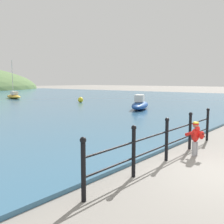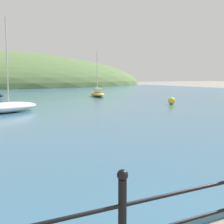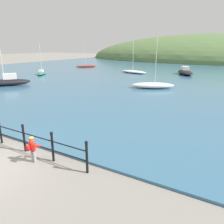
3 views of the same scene
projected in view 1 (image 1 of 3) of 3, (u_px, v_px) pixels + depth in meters
ground_plane at (222, 172)px, 6.32m from camera, size 200.00×200.00×0.00m
iron_railing at (167, 138)px, 7.18m from camera, size 6.52×0.12×1.21m
child_in_coat at (196, 135)px, 7.67m from camera, size 0.40×0.54×1.00m
boat_nearest_quay at (140, 105)px, 19.47m from camera, size 3.94×2.61×1.09m
boat_mid_harbor at (14, 96)px, 31.50m from camera, size 1.99×3.87×4.53m
mooring_buoy at (81, 100)px, 25.68m from camera, size 0.52×0.52×0.52m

